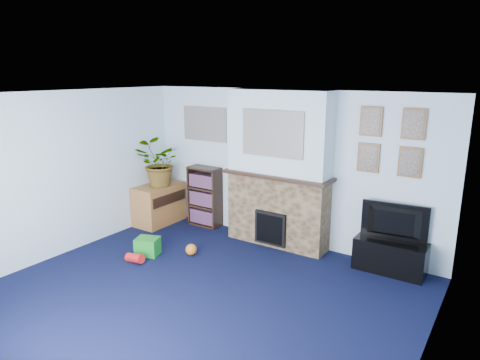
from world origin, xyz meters
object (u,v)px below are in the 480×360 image
Objects in this scene: tv_stand at (390,256)px; sideboard at (159,204)px; television at (393,223)px; bookshelf at (205,198)px.

sideboard is at bearing -175.86° from tv_stand.
television is at bearing 90.00° from tv_stand.
television reaches higher than tv_stand.
bookshelf is 1.17× the size of sideboard.
bookshelf is at bearing 178.64° from tv_stand.
television is 0.97× the size of sideboard.
tv_stand is 0.89× the size of bookshelf.
tv_stand is at bearing 83.87° from television.
tv_stand is 4.00m from sideboard.
tv_stand is 1.04× the size of sideboard.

